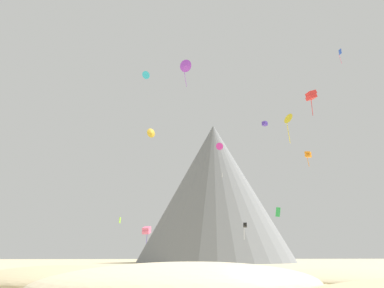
{
  "coord_description": "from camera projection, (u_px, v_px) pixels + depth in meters",
  "views": [
    {
      "loc": [
        -7.85,
        -28.14,
        2.65
      ],
      "look_at": [
        -0.6,
        46.21,
        25.0
      ],
      "focal_mm": 34.57,
      "sensor_mm": 36.0,
      "label": 1
    }
  ],
  "objects": [
    {
      "name": "dune_foreground_left",
      "position": [
        188.0,
        288.0,
        30.63
      ],
      "size": [
        29.73,
        23.75,
        4.14
      ],
      "primitive_type": "ellipsoid",
      "rotation": [
        0.0,
        0.0,
        0.36
      ],
      "color": "beige",
      "rests_on": "ground_plane"
    },
    {
      "name": "dune_foreground_right",
      "position": [
        354.0,
        279.0,
        41.74
      ],
      "size": [
        29.13,
        28.62,
        2.23
      ],
      "primitive_type": "ellipsoid",
      "rotation": [
        0.0,
        0.0,
        2.52
      ],
      "color": "#CCBA8E",
      "rests_on": "ground_plane"
    },
    {
      "name": "dune_midground",
      "position": [
        62.0,
        281.0,
        38.63
      ],
      "size": [
        26.35,
        26.35,
        3.07
      ],
      "primitive_type": "ellipsoid",
      "rotation": [
        0.0,
        0.0,
        0.79
      ],
      "color": "#C6B284",
      "rests_on": "ground_plane"
    },
    {
      "name": "bush_mid_center",
      "position": [
        185.0,
        275.0,
        43.51
      ],
      "size": [
        2.21,
        2.21,
        0.71
      ],
      "primitive_type": "cone",
      "rotation": [
        0.0,
        0.0,
        4.02
      ],
      "color": "#568442",
      "rests_on": "ground_plane"
    },
    {
      "name": "bush_scatter_east",
      "position": [
        150.0,
        282.0,
        30.55
      ],
      "size": [
        2.19,
        2.19,
        0.89
      ],
      "primitive_type": "cone",
      "rotation": [
        0.0,
        0.0,
        5.51
      ],
      "color": "#668C4C",
      "rests_on": "ground_plane"
    },
    {
      "name": "bush_far_right",
      "position": [
        105.0,
        272.0,
        46.05
      ],
      "size": [
        1.69,
        1.69,
        1.0
      ],
      "primitive_type": "cone",
      "rotation": [
        0.0,
        0.0,
        0.86
      ],
      "color": "#477238",
      "rests_on": "ground_plane"
    },
    {
      "name": "rock_massif",
      "position": [
        213.0,
        196.0,
        134.31
      ],
      "size": [
        75.33,
        75.33,
        50.34
      ],
      "color": "slate",
      "rests_on": "ground_plane"
    },
    {
      "name": "kite_green_low",
      "position": [
        278.0,
        212.0,
        51.26
      ],
      "size": [
        0.75,
        0.35,
        1.37
      ],
      "rotation": [
        0.0,
        0.0,
        5.15
      ],
      "color": "green"
    },
    {
      "name": "kite_gold_high",
      "position": [
        151.0,
        133.0,
        89.22
      ],
      "size": [
        2.06,
        1.56,
        2.3
      ],
      "rotation": [
        0.0,
        0.0,
        0.61
      ],
      "color": "gold"
    },
    {
      "name": "kite_magenta_mid",
      "position": [
        219.0,
        146.0,
        72.82
      ],
      "size": [
        1.53,
        0.73,
        1.49
      ],
      "rotation": [
        0.0,
        0.0,
        3.29
      ],
      "color": "#D1339E"
    },
    {
      "name": "kite_red_mid",
      "position": [
        311.0,
        96.0,
        53.62
      ],
      "size": [
        1.47,
        1.38,
        3.86
      ],
      "rotation": [
        0.0,
        0.0,
        1.75
      ],
      "color": "red"
    },
    {
      "name": "kite_cyan_high",
      "position": [
        146.0,
        75.0,
        57.32
      ],
      "size": [
        1.31,
        0.95,
        1.28
      ],
      "rotation": [
        0.0,
        0.0,
        3.62
      ],
      "color": "#33BCDB"
    },
    {
      "name": "kite_orange_mid",
      "position": [
        308.0,
        155.0,
        61.98
      ],
      "size": [
        1.27,
        1.27,
        2.63
      ],
      "rotation": [
        0.0,
        0.0,
        3.98
      ],
      "color": "orange"
    },
    {
      "name": "kite_indigo_high",
      "position": [
        265.0,
        124.0,
        76.65
      ],
      "size": [
        1.21,
        1.19,
        0.88
      ],
      "rotation": [
        0.0,
        0.0,
        2.1
      ],
      "color": "#5138B2"
    },
    {
      "name": "kite_violet_high",
      "position": [
        185.0,
        66.0,
        73.1
      ],
      "size": [
        2.6,
        2.06,
        5.81
      ],
      "rotation": [
        0.0,
        0.0,
        5.74
      ],
      "color": "purple"
    },
    {
      "name": "kite_rainbow_low",
      "position": [
        147.0,
        230.0,
        67.46
      ],
      "size": [
        1.7,
        1.76,
        3.11
      ],
      "rotation": [
        0.0,
        0.0,
        2.76
      ],
      "color": "#E5668C"
    },
    {
      "name": "kite_lime_low",
      "position": [
        120.0,
        220.0,
        81.99
      ],
      "size": [
        0.29,
        1.07,
        1.31
      ],
      "rotation": [
        0.0,
        0.0,
        0.61
      ],
      "color": "#8CD133"
    },
    {
      "name": "kite_white_mid",
      "position": [
        222.0,
        175.0,
        83.36
      ],
      "size": [
        0.17,
        0.65,
        0.73
      ],
      "rotation": [
        0.0,
        0.0,
        0.77
      ],
      "color": "white"
    },
    {
      "name": "kite_yellow_mid",
      "position": [
        289.0,
        119.0,
        51.39
      ],
      "size": [
        1.4,
        1.76,
        4.26
      ],
      "rotation": [
        0.0,
        0.0,
        2.0
      ],
      "color": "yellow"
    },
    {
      "name": "kite_black_low",
      "position": [
        245.0,
        225.0,
        75.32
      ],
      "size": [
        0.89,
        0.92,
        3.38
      ],
      "rotation": [
        0.0,
        0.0,
        6.01
      ],
      "color": "black"
    },
    {
      "name": "kite_blue_high",
      "position": [
        340.0,
        53.0,
        71.76
      ],
      "size": [
        0.35,
        0.78,
        3.22
      ],
      "rotation": [
        0.0,
        0.0,
        0.91
      ],
      "color": "blue"
    }
  ]
}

